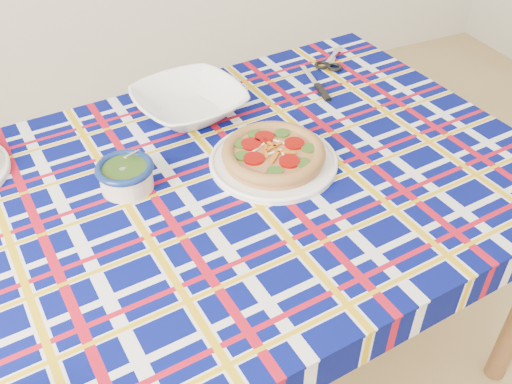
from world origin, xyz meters
name	(u,v)px	position (x,y,z in m)	size (l,w,h in m)	color
dining_table	(212,212)	(-0.30, 0.37, 0.65)	(1.62, 1.11, 0.72)	brown
tablecloth	(212,204)	(-0.30, 0.37, 0.67)	(1.56, 0.99, 0.10)	#040B56
main_focaccia_plate	(274,154)	(-0.13, 0.40, 0.75)	(0.31, 0.31, 0.06)	#B16C3E
pesto_bowl	(126,174)	(-0.46, 0.45, 0.76)	(0.13, 0.13, 0.08)	#1C350E
serving_bowl	(189,103)	(-0.24, 0.68, 0.76)	(0.28, 0.28, 0.07)	white
table_knife	(310,76)	(0.15, 0.73, 0.73)	(0.22, 0.02, 0.01)	silver
kitchen_scissors	(334,56)	(0.27, 0.81, 0.73)	(0.19, 0.09, 0.02)	silver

